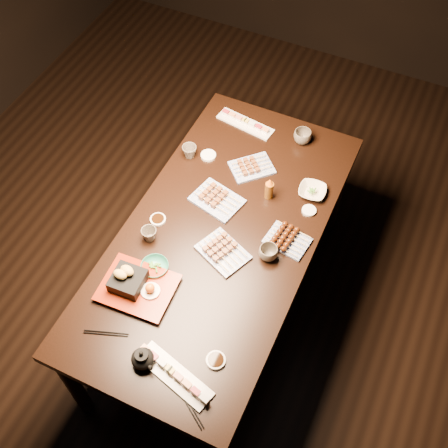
% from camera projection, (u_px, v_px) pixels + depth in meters
% --- Properties ---
extents(ground, '(5.00, 5.00, 0.00)m').
position_uv_depth(ground, '(190.00, 293.00, 3.38)').
color(ground, black).
rests_on(ground, ground).
extents(dining_table, '(1.03, 1.86, 0.75)m').
position_uv_depth(dining_table, '(220.00, 273.00, 3.02)').
color(dining_table, black).
rests_on(dining_table, ground).
extents(sushi_platter_near, '(0.37, 0.19, 0.04)m').
position_uv_depth(sushi_platter_near, '(175.00, 374.00, 2.29)').
color(sushi_platter_near, white).
rests_on(sushi_platter_near, dining_table).
extents(sushi_platter_far, '(0.34, 0.14, 0.04)m').
position_uv_depth(sushi_platter_far, '(245.00, 122.00, 3.13)').
color(sushi_platter_far, white).
rests_on(sushi_platter_far, dining_table).
extents(yakitori_plate_center, '(0.28, 0.23, 0.06)m').
position_uv_depth(yakitori_plate_center, '(217.00, 197.00, 2.81)').
color(yakitori_plate_center, '#828EB6').
rests_on(yakitori_plate_center, dining_table).
extents(yakitori_plate_right, '(0.28, 0.25, 0.06)m').
position_uv_depth(yakitori_plate_right, '(223.00, 250.00, 2.63)').
color(yakitori_plate_right, '#828EB6').
rests_on(yakitori_plate_right, dining_table).
extents(yakitori_plate_left, '(0.26, 0.27, 0.06)m').
position_uv_depth(yakitori_plate_left, '(252.00, 165.00, 2.94)').
color(yakitori_plate_left, '#828EB6').
rests_on(yakitori_plate_left, dining_table).
extents(tsukune_plate, '(0.22, 0.17, 0.05)m').
position_uv_depth(tsukune_plate, '(288.00, 239.00, 2.67)').
color(tsukune_plate, '#828EB6').
rests_on(tsukune_plate, dining_table).
extents(edamame_bowl_green, '(0.16, 0.16, 0.04)m').
position_uv_depth(edamame_bowl_green, '(155.00, 267.00, 2.59)').
color(edamame_bowl_green, teal).
rests_on(edamame_bowl_green, dining_table).
extents(edamame_bowl_cream, '(0.15, 0.15, 0.03)m').
position_uv_depth(edamame_bowl_cream, '(312.00, 191.00, 2.85)').
color(edamame_bowl_cream, beige).
rests_on(edamame_bowl_cream, dining_table).
extents(tempura_tray, '(0.34, 0.28, 0.12)m').
position_uv_depth(tempura_tray, '(137.00, 283.00, 2.49)').
color(tempura_tray, black).
rests_on(tempura_tray, dining_table).
extents(teacup_near_left, '(0.10, 0.10, 0.07)m').
position_uv_depth(teacup_near_left, '(149.00, 234.00, 2.67)').
color(teacup_near_left, brown).
rests_on(teacup_near_left, dining_table).
extents(teacup_mid_right, '(0.10, 0.10, 0.07)m').
position_uv_depth(teacup_mid_right, '(268.00, 253.00, 2.61)').
color(teacup_mid_right, brown).
rests_on(teacup_mid_right, dining_table).
extents(teacup_far_left, '(0.09, 0.09, 0.07)m').
position_uv_depth(teacup_far_left, '(190.00, 152.00, 2.98)').
color(teacup_far_left, brown).
rests_on(teacup_far_left, dining_table).
extents(teacup_far_right, '(0.12, 0.12, 0.08)m').
position_uv_depth(teacup_far_right, '(302.00, 137.00, 3.04)').
color(teacup_far_right, brown).
rests_on(teacup_far_right, dining_table).
extents(teapot, '(0.15, 0.15, 0.10)m').
position_uv_depth(teapot, '(142.00, 358.00, 2.30)').
color(teapot, black).
rests_on(teapot, dining_table).
extents(condiment_bottle, '(0.05, 0.05, 0.13)m').
position_uv_depth(condiment_bottle, '(269.00, 188.00, 2.80)').
color(condiment_bottle, '#67380D').
rests_on(condiment_bottle, dining_table).
extents(sauce_dish_west, '(0.09, 0.09, 0.01)m').
position_uv_depth(sauce_dish_west, '(158.00, 219.00, 2.76)').
color(sauce_dish_west, white).
rests_on(sauce_dish_west, dining_table).
extents(sauce_dish_east, '(0.09, 0.09, 0.01)m').
position_uv_depth(sauce_dish_east, '(309.00, 211.00, 2.79)').
color(sauce_dish_east, white).
rests_on(sauce_dish_east, dining_table).
extents(sauce_dish_se, '(0.10, 0.10, 0.01)m').
position_uv_depth(sauce_dish_se, '(216.00, 360.00, 2.34)').
color(sauce_dish_se, white).
rests_on(sauce_dish_se, dining_table).
extents(sauce_dish_nw, '(0.08, 0.08, 0.01)m').
position_uv_depth(sauce_dish_nw, '(208.00, 155.00, 3.01)').
color(sauce_dish_nw, white).
rests_on(sauce_dish_nw, dining_table).
extents(chopsticks_near, '(0.19, 0.08, 0.01)m').
position_uv_depth(chopsticks_near, '(106.00, 333.00, 2.41)').
color(chopsticks_near, black).
rests_on(chopsticks_near, dining_table).
extents(chopsticks_se, '(0.17, 0.12, 0.01)m').
position_uv_depth(chopsticks_se, '(190.00, 407.00, 2.23)').
color(chopsticks_se, black).
rests_on(chopsticks_se, dining_table).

